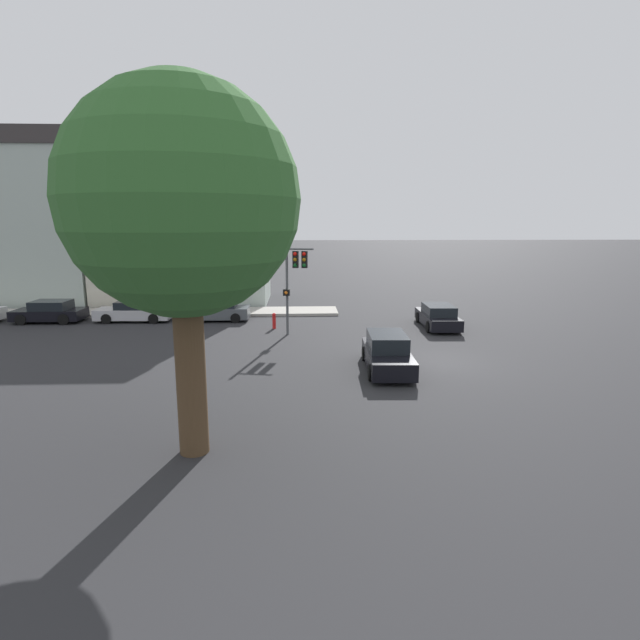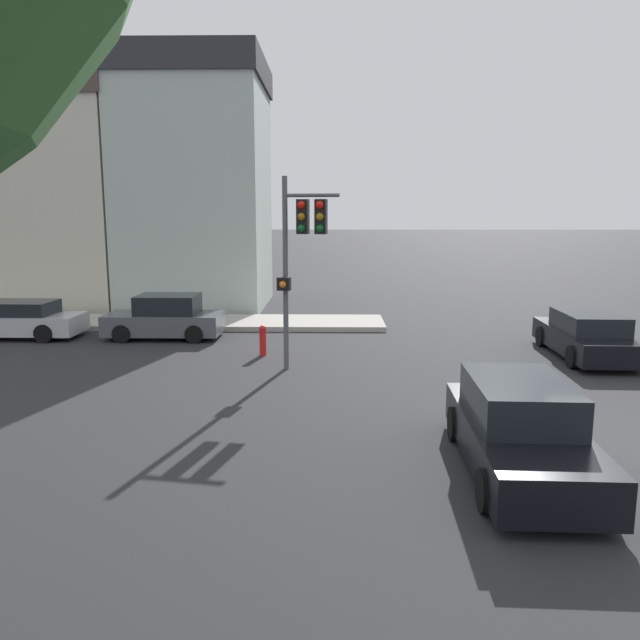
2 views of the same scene
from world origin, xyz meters
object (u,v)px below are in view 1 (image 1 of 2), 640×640
at_px(parked_car_1, 135,312).
at_px(crossing_car_0, 438,317).
at_px(street_tree, 182,201).
at_px(parked_car_0, 219,310).
at_px(fire_hydrant, 274,320).
at_px(crossing_car_1, 387,353).
at_px(parked_car_2, 50,312).
at_px(traffic_signal, 295,270).

bearing_deg(parked_car_1, crossing_car_0, 173.11).
distance_m(street_tree, parked_car_0, 19.39).
xyz_separation_m(parked_car_1, fire_hydrant, (-2.57, -8.77, -0.12)).
bearing_deg(parked_car_1, fire_hydrant, 165.04).
distance_m(street_tree, parked_car_1, 20.65).
bearing_deg(crossing_car_1, parked_car_0, -139.26).
bearing_deg(crossing_car_0, parked_car_0, 80.50).
bearing_deg(parked_car_2, crossing_car_0, 174.14).
relative_size(street_tree, parked_car_2, 2.33).
relative_size(crossing_car_0, fire_hydrant, 5.08).
distance_m(crossing_car_1, parked_car_1, 17.71).
height_order(traffic_signal, crossing_car_1, traffic_signal).
xyz_separation_m(street_tree, parked_car_0, (18.34, 2.21, -5.90)).
bearing_deg(parked_car_1, crossing_car_1, 143.05).
relative_size(crossing_car_0, parked_car_0, 1.20).
bearing_deg(fire_hydrant, parked_car_0, 54.48).
height_order(traffic_signal, crossing_car_0, traffic_signal).
distance_m(parked_car_2, fire_hydrant, 14.15).
distance_m(crossing_car_0, parked_car_0, 13.43).
height_order(crossing_car_0, parked_car_1, crossing_car_0).
xyz_separation_m(crossing_car_1, parked_car_1, (10.98, 13.89, -0.10)).
bearing_deg(parked_car_1, street_tree, 113.30).
distance_m(traffic_signal, parked_car_1, 11.29).
bearing_deg(crossing_car_0, crossing_car_1, 153.81).
height_order(street_tree, crossing_car_1, street_tree).
distance_m(street_tree, crossing_car_0, 20.02).
bearing_deg(street_tree, parked_car_1, 21.94).
xyz_separation_m(crossing_car_0, parked_car_2, (2.60, 23.49, -0.01)).
bearing_deg(parked_car_0, fire_hydrant, 145.00).
height_order(traffic_signal, parked_car_2, traffic_signal).
bearing_deg(parked_car_0, parked_car_2, 0.84).
height_order(parked_car_0, fire_hydrant, parked_car_0).
xyz_separation_m(crossing_car_1, parked_car_2, (10.92, 19.05, -0.07)).
relative_size(crossing_car_1, fire_hydrant, 5.08).
bearing_deg(fire_hydrant, parked_car_2, 79.78).
distance_m(traffic_signal, parked_car_2, 16.02).
height_order(street_tree, crossing_car_0, street_tree).
bearing_deg(street_tree, crossing_car_1, -41.49).
bearing_deg(crossing_car_0, parked_car_2, 85.60).
bearing_deg(parked_car_2, parked_car_0, -179.22).
bearing_deg(crossing_car_1, traffic_signal, -147.66).
bearing_deg(crossing_car_0, parked_car_1, 83.67).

